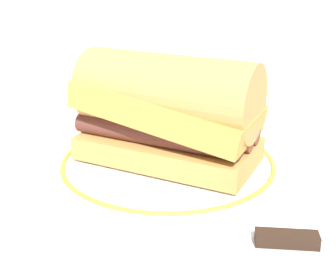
{
  "coord_description": "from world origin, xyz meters",
  "views": [
    {
      "loc": [
        0.08,
        -0.47,
        0.24
      ],
      "look_at": [
        0.01,
        0.03,
        0.04
      ],
      "focal_mm": 50.14,
      "sensor_mm": 36.0,
      "label": 1
    }
  ],
  "objects_px": {
    "sausage_sandwich": "(168,110)",
    "butter_knife": "(323,242)",
    "plate": "(168,164)",
    "salt_shaker": "(102,88)",
    "drinking_glass": "(261,91)"
  },
  "relations": [
    {
      "from": "plate",
      "to": "sausage_sandwich",
      "type": "distance_m",
      "value": 0.07
    },
    {
      "from": "butter_knife",
      "to": "salt_shaker",
      "type": "bearing_deg",
      "value": 129.71
    },
    {
      "from": "sausage_sandwich",
      "to": "butter_knife",
      "type": "relative_size",
      "value": 1.55
    },
    {
      "from": "plate",
      "to": "butter_knife",
      "type": "height_order",
      "value": "plate"
    },
    {
      "from": "drinking_glass",
      "to": "butter_knife",
      "type": "relative_size",
      "value": 0.65
    },
    {
      "from": "plate",
      "to": "sausage_sandwich",
      "type": "relative_size",
      "value": 1.2
    },
    {
      "from": "drinking_glass",
      "to": "butter_knife",
      "type": "height_order",
      "value": "drinking_glass"
    },
    {
      "from": "plate",
      "to": "sausage_sandwich",
      "type": "height_order",
      "value": "sausage_sandwich"
    },
    {
      "from": "plate",
      "to": "drinking_glass",
      "type": "relative_size",
      "value": 2.87
    },
    {
      "from": "sausage_sandwich",
      "to": "drinking_glass",
      "type": "relative_size",
      "value": 2.38
    },
    {
      "from": "sausage_sandwich",
      "to": "salt_shaker",
      "type": "bearing_deg",
      "value": 141.19
    },
    {
      "from": "plate",
      "to": "salt_shaker",
      "type": "bearing_deg",
      "value": 122.55
    },
    {
      "from": "drinking_glass",
      "to": "butter_knife",
      "type": "xyz_separation_m",
      "value": [
        0.04,
        -0.35,
        -0.04
      ]
    },
    {
      "from": "sausage_sandwich",
      "to": "salt_shaker",
      "type": "distance_m",
      "value": 0.25
    },
    {
      "from": "plate",
      "to": "butter_knife",
      "type": "distance_m",
      "value": 0.21
    }
  ]
}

